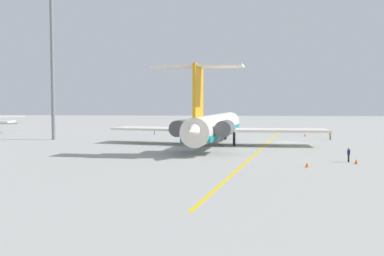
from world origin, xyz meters
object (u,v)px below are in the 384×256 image
Objects in this scene: main_jetliner at (215,126)px; safety_cone_tail at (305,135)px; ground_crew_near_tail at (349,153)px; light_mast at (52,51)px; safety_cone_nose at (307,165)px; safety_cone_wingtip at (356,162)px; ground_crew_portside at (330,134)px; ground_crew_near_nose at (155,129)px.

main_jetliner is 72.67× the size of safety_cone_tail.
light_mast is at bearing 122.04° from ground_crew_near_tail.
safety_cone_tail is at bearing 59.44° from ground_crew_near_tail.
safety_cone_tail is at bearing -8.84° from safety_cone_nose.
safety_cone_wingtip is (3.03, -5.86, 0.00)m from safety_cone_nose.
ground_crew_portside is at bearing -85.20° from light_mast.
ground_crew_portside is at bearing -159.87° from safety_cone_tail.
main_jetliner is 22.24× the size of ground_crew_portside.
safety_cone_wingtip is 1.00× the size of safety_cone_tail.
light_mast is at bearing 94.62° from ground_crew_portside.
ground_crew_near_nose reaches higher than safety_cone_nose.
ground_crew_portside is 32.26m from safety_cone_wingtip.
ground_crew_portside is 9.28m from safety_cone_tail.
main_jetliner is 24.21m from ground_crew_portside.
ground_crew_near_nose reaches higher than safety_cone_tail.
main_jetliner is 34.19m from light_mast.
light_mast reaches higher than safety_cone_wingtip.
ground_crew_near_tail is at bearing 177.97° from safety_cone_tail.
ground_crew_portside reaches higher than ground_crew_near_tail.
safety_cone_wingtip is (-1.49, -0.45, -0.81)m from ground_crew_near_tail.
main_jetliner is at bearing 121.10° from ground_crew_portside.
safety_cone_tail is (-2.00, -31.64, -0.85)m from ground_crew_near_nose.
ground_crew_near_nose is 52.57m from safety_cone_wingtip.
ground_crew_near_tail is 3.11× the size of safety_cone_nose.
main_jetliner is 23.40× the size of ground_crew_near_tail.
ground_crew_portside is at bearing 150.97° from ground_crew_near_nose.
ground_crew_near_nose reaches higher than safety_cone_wingtip.
safety_cone_wingtip is (-19.46, -16.50, -2.90)m from main_jetliner.
safety_cone_tail is at bearing -32.87° from main_jetliner.
ground_crew_near_nose is at bearing 72.77° from ground_crew_portside.
ground_crew_portside reaches higher than safety_cone_wingtip.
light_mast is (26.21, 46.46, 15.37)m from ground_crew_near_tail.
safety_cone_tail is 0.02× the size of light_mast.
ground_crew_near_nose is 51.09m from ground_crew_near_tail.
ground_crew_near_nose is (23.20, 14.21, -2.05)m from main_jetliner.
main_jetliner is at bearing -105.16° from light_mast.
safety_cone_nose is 6.60m from safety_cone_wingtip.
light_mast is at bearing 59.44° from safety_cone_wingtip.
light_mast reaches higher than ground_crew_portside.
main_jetliner reaches higher than safety_cone_wingtip.
ground_crew_near_nose is 36.43m from ground_crew_portside.
light_mast is (-14.97, 16.20, 15.33)m from ground_crew_near_nose.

